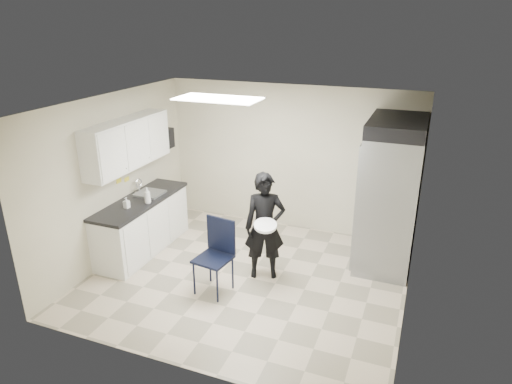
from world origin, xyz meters
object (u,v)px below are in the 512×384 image
at_px(lower_counter, 143,226).
at_px(folding_chair, 213,259).
at_px(man_tuxedo, 265,226).
at_px(commercial_fridge, 390,200).

xyz_separation_m(lower_counter, folding_chair, (1.64, -0.70, 0.08)).
bearing_deg(man_tuxedo, lower_counter, 157.31).
height_order(folding_chair, man_tuxedo, man_tuxedo).
height_order(lower_counter, folding_chair, folding_chair).
distance_m(commercial_fridge, folding_chair, 2.83).
bearing_deg(man_tuxedo, commercial_fridge, 12.28).
xyz_separation_m(commercial_fridge, man_tuxedo, (-1.62, -1.10, -0.24)).
relative_size(folding_chair, man_tuxedo, 0.64).
bearing_deg(folding_chair, man_tuxedo, 60.71).
relative_size(lower_counter, folding_chair, 1.84).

